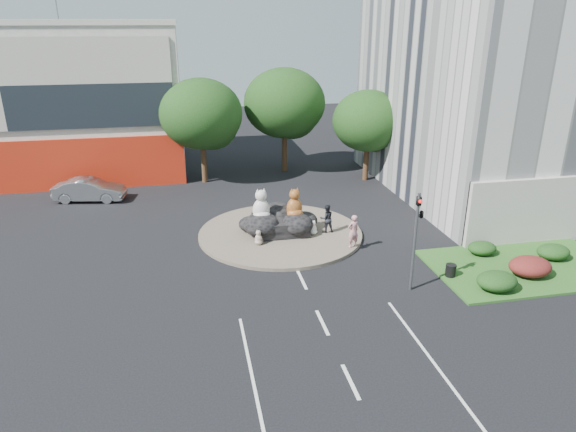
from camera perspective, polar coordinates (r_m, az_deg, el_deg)
name	(u,v)px	position (r m, az deg, el deg)	size (l,w,h in m)	color
ground	(322,323)	(22.98, 3.83, -11.74)	(120.00, 120.00, 0.00)	black
roundabout_island	(280,233)	(31.58, -0.86, -1.92)	(10.00, 10.00, 0.20)	brown
rock_plinth	(280,225)	(31.37, -0.87, -1.00)	(3.20, 2.60, 0.90)	black
shophouse_block	(27,100)	(48.61, -27.04, 11.45)	(25.20, 12.30, 17.40)	silver
grass_verge	(525,267)	(30.30, 24.83, -5.13)	(10.00, 6.00, 0.12)	#23501A
tree_left	(202,117)	(41.31, -9.52, 10.77)	(6.46, 6.46, 8.27)	#382314
tree_mid	(285,106)	(44.00, -0.33, 12.08)	(6.84, 6.84, 8.76)	#382314
tree_right	(369,124)	(41.96, 8.95, 10.10)	(5.70, 5.70, 7.30)	#382314
hedge_near_green	(497,281)	(26.99, 22.20, -6.71)	(2.00, 1.60, 0.90)	#103412
hedge_red	(530,266)	(29.07, 25.31, -5.09)	(2.20, 1.76, 0.99)	#4D1414
hedge_mid_green	(553,252)	(31.65, 27.40, -3.55)	(1.80, 1.44, 0.81)	#103412
hedge_back_green	(482,248)	(30.64, 20.77, -3.35)	(1.60, 1.28, 0.72)	#103412
traffic_light	(419,221)	(24.68, 14.32, -0.54)	(0.44, 1.24, 5.00)	#595B60
street_lamp	(498,161)	(33.12, 22.27, 5.72)	(2.34, 0.22, 8.06)	#595B60
cat_white	(261,204)	(30.58, -3.01, 1.29)	(1.20, 1.04, 2.00)	beige
cat_tabby	(294,203)	(30.96, 0.72, 1.47)	(1.14, 0.99, 1.90)	#C87929
kitten_calico	(259,237)	(29.70, -3.30, -2.34)	(0.54, 0.47, 0.91)	beige
kitten_white	(313,227)	(31.11, 2.81, -1.23)	(0.54, 0.46, 0.89)	white
pedestrian_pink	(353,231)	(29.34, 7.26, -1.68)	(0.71, 0.47, 1.95)	#C78085
pedestrian_dark	(327,218)	(31.28, 4.31, -0.27)	(0.86, 0.67, 1.77)	black
parked_car	(89,190)	(39.98, -21.20, 2.73)	(1.75, 5.03, 1.66)	#94979B
litter_bin	(451,270)	(27.60, 17.63, -5.77)	(0.53, 0.53, 0.63)	black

